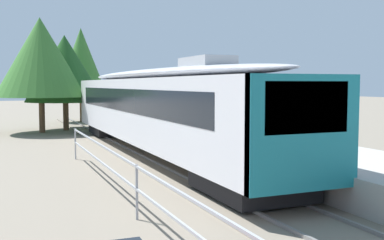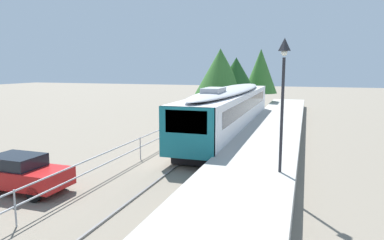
% 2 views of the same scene
% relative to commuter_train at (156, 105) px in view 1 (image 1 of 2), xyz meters
% --- Properties ---
extents(ground_plane, '(160.00, 160.00, 0.00)m').
position_rel_commuter_train_xyz_m(ground_plane, '(-3.00, -7.63, -2.15)').
color(ground_plane, slate).
extents(track_rails, '(3.20, 60.00, 0.14)m').
position_rel_commuter_train_xyz_m(track_rails, '(0.00, -7.63, -2.12)').
color(track_rails, slate).
rests_on(track_rails, ground).
extents(commuter_train, '(2.82, 20.84, 3.74)m').
position_rel_commuter_train_xyz_m(commuter_train, '(0.00, 0.00, 0.00)').
color(commuter_train, silver).
rests_on(commuter_train, track_rails).
extents(station_platform, '(3.90, 60.00, 0.90)m').
position_rel_commuter_train_xyz_m(station_platform, '(3.25, -7.63, -1.70)').
color(station_platform, '#A8A59E').
rests_on(station_platform, ground).
extents(tree_behind_carpark, '(4.13, 4.13, 7.38)m').
position_rel_commuter_train_xyz_m(tree_behind_carpark, '(-0.09, 18.34, 2.50)').
color(tree_behind_carpark, brown).
rests_on(tree_behind_carpark, ground).
extents(tree_behind_station_far, '(5.16, 5.16, 6.21)m').
position_rel_commuter_train_xyz_m(tree_behind_station_far, '(-2.07, 12.70, 1.89)').
color(tree_behind_station_far, brown).
rests_on(tree_behind_station_far, ground).
extents(tree_distant_left, '(5.57, 5.57, 7.15)m').
position_rel_commuter_train_xyz_m(tree_distant_left, '(-3.64, 11.78, 2.53)').
color(tree_distant_left, brown).
rests_on(tree_distant_left, ground).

